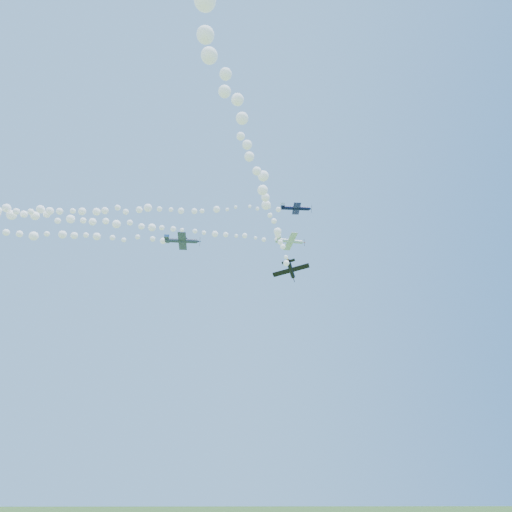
{
  "coord_description": "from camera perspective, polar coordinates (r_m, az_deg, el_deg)",
  "views": [
    {
      "loc": [
        -5.02,
        -82.12,
        2.0
      ],
      "look_at": [
        1.12,
        -7.81,
        44.81
      ],
      "focal_mm": 30.0,
      "sensor_mm": 36.0,
      "label": 1
    }
  ],
  "objects": [
    {
      "name": "plane_navy",
      "position": [
        85.68,
        5.39,
        6.36
      ],
      "size": [
        6.46,
        6.55,
        2.39
      ],
      "rotation": [
        0.29,
        0.05,
        -0.09
      ],
      "color": "#0C1038"
    },
    {
      "name": "smoke_trail_black",
      "position": [
        46.63,
        -3.47,
        20.51
      ],
      "size": [
        24.5,
        70.99,
        2.68
      ],
      "primitive_type": null,
      "color": "white"
    },
    {
      "name": "smoke_trail_white",
      "position": [
        94.77,
        -20.11,
        4.27
      ],
      "size": [
        77.4,
        10.98,
        2.92
      ],
      "primitive_type": null,
      "color": "white"
    },
    {
      "name": "plane_grey",
      "position": [
        83.88,
        -9.81,
        2.02
      ],
      "size": [
        7.2,
        7.5,
        2.02
      ],
      "rotation": [
        0.09,
        -0.02,
        0.03
      ],
      "color": "#3D4159"
    },
    {
      "name": "plane_white",
      "position": [
        96.16,
        4.61,
        2.0
      ],
      "size": [
        6.87,
        7.28,
        2.06
      ],
      "rotation": [
        -0.03,
        -0.0,
        0.11
      ],
      "color": "white"
    },
    {
      "name": "smoke_trail_navy",
      "position": [
        90.57,
        -19.43,
        5.79
      ],
      "size": [
        71.79,
        8.74,
        2.58
      ],
      "primitive_type": null,
      "color": "white"
    },
    {
      "name": "plane_black",
      "position": [
        77.07,
        4.67,
        -1.82
      ],
      "size": [
        6.74,
        6.37,
        2.4
      ],
      "rotation": [
        -0.19,
        0.08,
        1.26
      ],
      "color": "black"
    }
  ]
}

